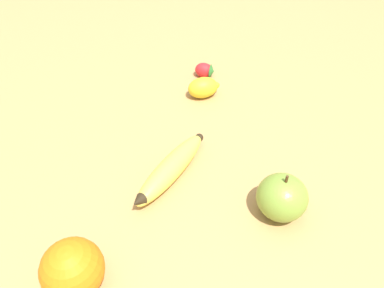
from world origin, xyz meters
The scene contains 6 objects.
ground_plane centered at (0.00, 0.00, 0.00)m, with size 3.00×3.00×0.00m, color tan.
banana centered at (-0.05, -0.03, 0.02)m, with size 0.14×0.19×0.04m.
orange centered at (-0.19, 0.16, 0.04)m, with size 0.09×0.09×0.09m.
strawberry centered at (0.22, -0.24, 0.02)m, with size 0.06×0.06×0.03m.
apple centered at (-0.20, -0.16, 0.04)m, with size 0.08×0.08×0.09m.
lemon centered at (0.14, -0.20, 0.02)m, with size 0.06×0.08×0.05m.
Camera 1 is at (-0.48, 0.13, 0.51)m, focal length 35.00 mm.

